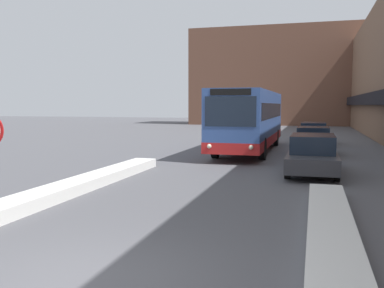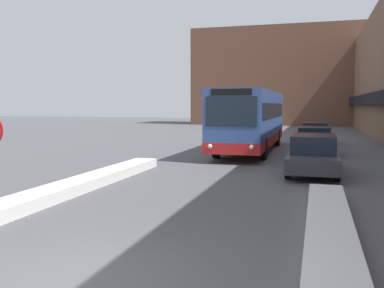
# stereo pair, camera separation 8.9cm
# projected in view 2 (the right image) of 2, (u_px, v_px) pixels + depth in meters

# --- Properties ---
(ground_plane) EXTENTS (160.00, 160.00, 0.00)m
(ground_plane) POSITION_uv_depth(u_px,v_px,m) (75.00, 284.00, 6.19)
(ground_plane) COLOR #515156
(building_backdrop_far) EXTENTS (26.00, 8.00, 12.67)m
(building_backdrop_far) POSITION_uv_depth(u_px,v_px,m) (292.00, 77.00, 57.05)
(building_backdrop_far) COLOR brown
(building_backdrop_far) RESTS_ON ground_plane
(snow_bank_left) EXTENTS (0.90, 14.58, 0.34)m
(snow_bank_left) POSITION_uv_depth(u_px,v_px,m) (40.00, 198.00, 11.18)
(snow_bank_left) COLOR silver
(snow_bank_left) RESTS_ON ground_plane
(snow_bank_right) EXTENTS (0.90, 9.03, 0.29)m
(snow_bank_right) POSITION_uv_depth(u_px,v_px,m) (330.00, 235.00, 8.06)
(snow_bank_right) COLOR silver
(snow_bank_right) RESTS_ON ground_plane
(city_bus) EXTENTS (2.57, 11.88, 3.32)m
(city_bus) POSITION_uv_depth(u_px,v_px,m) (251.00, 119.00, 23.86)
(city_bus) COLOR #335193
(city_bus) RESTS_ON ground_plane
(parked_car_front) EXTENTS (1.84, 4.78, 1.47)m
(parked_car_front) POSITION_uv_depth(u_px,v_px,m) (313.00, 154.00, 16.13)
(parked_car_front) COLOR #38383D
(parked_car_front) RESTS_ON ground_plane
(parked_car_middle) EXTENTS (1.87, 4.25, 1.44)m
(parked_car_middle) POSITION_uv_depth(u_px,v_px,m) (314.00, 141.00, 22.41)
(parked_car_middle) COLOR #38383D
(parked_car_middle) RESTS_ON ground_plane
(parked_car_back) EXTENTS (1.84, 4.45, 1.43)m
(parked_car_back) POSITION_uv_depth(u_px,v_px,m) (315.00, 133.00, 28.38)
(parked_car_back) COLOR silver
(parked_car_back) RESTS_ON ground_plane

